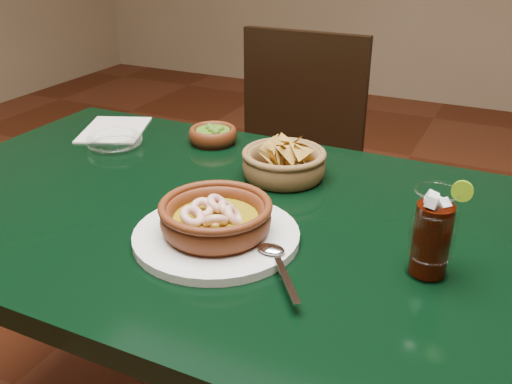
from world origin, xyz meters
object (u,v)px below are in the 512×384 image
at_px(cola_drink, 432,234).
at_px(shrimp_plate, 216,223).
at_px(chip_basket, 284,163).
at_px(dining_table, 198,246).
at_px(dining_chair, 287,172).

bearing_deg(cola_drink, shrimp_plate, -171.30).
bearing_deg(chip_basket, cola_drink, -34.77).
distance_m(shrimp_plate, cola_drink, 0.35).
bearing_deg(dining_table, chip_basket, 59.71).
bearing_deg(chip_basket, shrimp_plate, -89.92).
bearing_deg(dining_chair, chip_basket, -68.22).
relative_size(dining_chair, cola_drink, 5.77).
bearing_deg(shrimp_plate, chip_basket, 90.08).
bearing_deg(shrimp_plate, cola_drink, 8.70).
xyz_separation_m(dining_chair, chip_basket, (0.21, -0.53, 0.27)).
relative_size(dining_table, dining_chair, 1.28).
relative_size(chip_basket, cola_drink, 1.28).
bearing_deg(shrimp_plate, dining_chair, 104.49).
bearing_deg(chip_basket, dining_chair, 111.78).
relative_size(shrimp_plate, chip_basket, 1.67).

